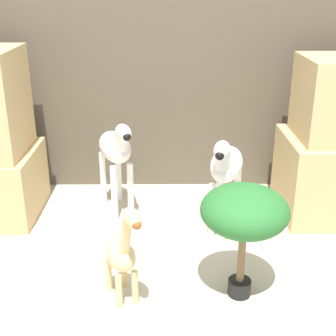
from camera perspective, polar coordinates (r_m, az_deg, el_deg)
ground_plane at (r=2.33m, az=-1.18°, el=-19.11°), size 14.00×14.00×0.00m
wall_back at (r=3.49m, az=-1.01°, el=15.01°), size 6.40×0.08×2.20m
zebra_right at (r=2.88m, az=7.05°, el=-0.06°), size 0.30×0.52×0.69m
zebra_left at (r=3.17m, az=-6.35°, el=2.10°), size 0.33×0.52×0.69m
giraffe_figurine at (r=2.34m, az=-5.57°, el=-10.11°), size 0.25×0.38×0.59m
potted_palm_front at (r=2.31m, az=9.30°, el=-5.46°), size 0.43×0.43×0.61m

